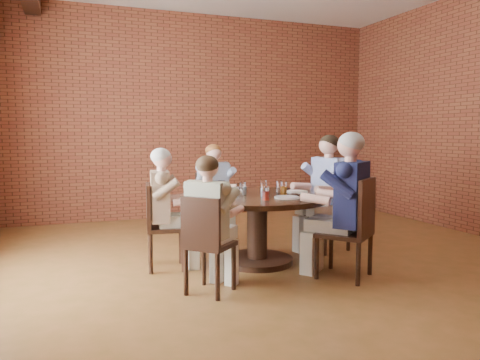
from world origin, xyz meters
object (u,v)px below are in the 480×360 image
object	(u,v)px
chair_d	(206,241)
chair_b	(213,203)
diner_c	(166,209)
smartphone	(295,194)
diner_d	(210,225)
chair_e	(354,225)
dining_table	(257,215)
diner_e	(345,206)
chair_a	(331,206)
diner_b	(215,193)
diner_a	(326,193)
chair_c	(159,223)

from	to	relation	value
chair_d	chair_b	bearing A→B (deg)	-62.82
diner_c	smartphone	distance (m)	1.39
diner_d	chair_e	size ratio (longest dim) A/B	1.24
dining_table	diner_e	distance (m)	0.99
diner_c	chair_e	size ratio (longest dim) A/B	1.28
chair_a	chair_b	xyz separation A→B (m)	(-1.22, 0.94, -0.03)
chair_d	diner_d	bearing A→B (deg)	-90.00
chair_e	chair_d	bearing A→B (deg)	-40.93
chair_b	diner_b	bearing A→B (deg)	-90.00
chair_b	chair_d	distance (m)	2.11
dining_table	diner_a	bearing A→B (deg)	14.38
diner_c	chair_d	distance (m)	0.95
diner_a	diner_c	size ratio (longest dim) A/B	1.11
chair_a	chair_c	distance (m)	2.14
chair_a	chair_d	xyz separation A→B (m)	(-1.90, -1.06, -0.04)
dining_table	chair_a	world-z (taller)	chair_a
diner_c	diner_e	bearing A→B (deg)	-111.26
diner_a	diner_c	world-z (taller)	diner_a
chair_b	smartphone	size ratio (longest dim) A/B	6.86
chair_c	diner_c	distance (m)	0.16
chair_b	chair_e	size ratio (longest dim) A/B	0.92
diner_b	diner_c	xyz separation A→B (m)	(-0.85, -1.00, -0.01)
chair_a	chair_c	xyz separation A→B (m)	(-2.14, -0.12, -0.03)
diner_a	smartphone	world-z (taller)	diner_a
chair_c	diner_d	distance (m)	0.94
chair_b	chair_d	bearing A→B (deg)	-114.74
diner_b	chair_e	bearing A→B (deg)	-74.16
diner_b	diner_d	distance (m)	1.98
dining_table	diner_e	world-z (taller)	diner_e
dining_table	chair_a	distance (m)	1.13
chair_a	chair_e	size ratio (longest dim) A/B	0.98
chair_b	diner_c	xyz separation A→B (m)	(-0.84, -1.07, 0.14)
diner_b	chair_e	world-z (taller)	diner_b
chair_a	diner_e	xyz separation A→B (m)	(-0.49, -1.04, 0.19)
chair_d	diner_a	bearing A→B (deg)	-104.22
diner_d	diner_b	bearing A→B (deg)	-62.82
dining_table	diner_b	xyz separation A→B (m)	(-0.12, 1.14, 0.10)
chair_b	chair_c	size ratio (longest dim) A/B	1.01
chair_e	smartphone	distance (m)	0.79
chair_c	chair_e	distance (m)	1.98
diner_a	diner_b	bearing A→B (deg)	-142.58
chair_b	diner_d	xyz separation A→B (m)	(-0.63, -1.95, 0.12)
diner_b	diner_c	distance (m)	1.31
chair_a	diner_e	size ratio (longest dim) A/B	0.68
diner_d	chair_e	distance (m)	1.43
diner_d	smartphone	size ratio (longest dim) A/B	9.27
chair_a	diner_b	xyz separation A→B (m)	(-1.21, 0.86, 0.11)
chair_e	diner_e	distance (m)	0.21
chair_a	diner_b	distance (m)	1.49
dining_table	chair_c	xyz separation A→B (m)	(-1.04, 0.16, -0.04)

